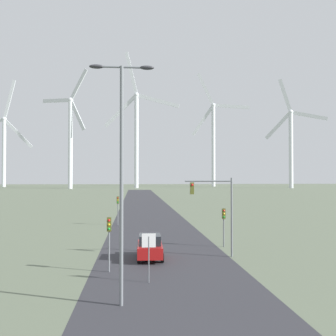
{
  "coord_description": "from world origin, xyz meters",
  "views": [
    {
      "loc": [
        -2.21,
        -10.72,
        6.14
      ],
      "look_at": [
        0.0,
        15.22,
        6.69
      ],
      "focal_mm": 42.0,
      "sensor_mm": 36.0,
      "label": 1
    }
  ],
  "objects_px": {
    "traffic_light_post_near_right": "(224,219)",
    "stop_sign_near": "(149,248)",
    "traffic_light_post_near_left": "(109,232)",
    "wind_turbine_left": "(70,134)",
    "streetlamp": "(122,157)",
    "wind_turbine_far_left": "(4,143)",
    "car_approaching": "(150,247)",
    "wind_turbine_right": "(213,136)",
    "traffic_light_mast_overhead": "(216,202)",
    "wind_turbine_far_right": "(291,140)",
    "traffic_light_post_mid_left": "(118,204)",
    "wind_turbine_center": "(136,130)"
  },
  "relations": [
    {
      "from": "traffic_light_mast_overhead",
      "to": "wind_turbine_far_left",
      "type": "height_order",
      "value": "wind_turbine_far_left"
    },
    {
      "from": "traffic_light_post_mid_left",
      "to": "wind_turbine_center",
      "type": "distance_m",
      "value": 158.56
    },
    {
      "from": "traffic_light_post_near_right",
      "to": "traffic_light_mast_overhead",
      "type": "relative_size",
      "value": 0.55
    },
    {
      "from": "wind_turbine_center",
      "to": "wind_turbine_right",
      "type": "xyz_separation_m",
      "value": [
        46.47,
        27.42,
        -0.19
      ]
    },
    {
      "from": "car_approaching",
      "to": "wind_turbine_right",
      "type": "xyz_separation_m",
      "value": [
        46.25,
        204.03,
        29.48
      ]
    },
    {
      "from": "wind_turbine_far_left",
      "to": "wind_turbine_right",
      "type": "relative_size",
      "value": 0.91
    },
    {
      "from": "streetlamp",
      "to": "wind_turbine_far_right",
      "type": "xyz_separation_m",
      "value": [
        82.16,
        179.93,
        17.9
      ]
    },
    {
      "from": "streetlamp",
      "to": "car_approaching",
      "type": "height_order",
      "value": "streetlamp"
    },
    {
      "from": "streetlamp",
      "to": "wind_turbine_far_right",
      "type": "height_order",
      "value": "wind_turbine_far_right"
    },
    {
      "from": "streetlamp",
      "to": "wind_turbine_far_left",
      "type": "height_order",
      "value": "wind_turbine_far_left"
    },
    {
      "from": "traffic_light_post_near_left",
      "to": "traffic_light_mast_overhead",
      "type": "bearing_deg",
      "value": 27.08
    },
    {
      "from": "wind_turbine_far_left",
      "to": "traffic_light_post_near_left",
      "type": "bearing_deg",
      "value": -70.54
    },
    {
      "from": "stop_sign_near",
      "to": "car_approaching",
      "type": "height_order",
      "value": "stop_sign_near"
    },
    {
      "from": "traffic_light_post_near_left",
      "to": "wind_turbine_left",
      "type": "xyz_separation_m",
      "value": [
        -30.31,
        173.29,
        24.54
      ]
    },
    {
      "from": "streetlamp",
      "to": "traffic_light_post_mid_left",
      "type": "relative_size",
      "value": 3.18
    },
    {
      "from": "wind_turbine_far_right",
      "to": "traffic_light_post_mid_left",
      "type": "bearing_deg",
      "value": -119.3
    },
    {
      "from": "traffic_light_post_near_left",
      "to": "wind_turbine_far_right",
      "type": "xyz_separation_m",
      "value": [
        83.17,
        173.3,
        22.38
      ]
    },
    {
      "from": "car_approaching",
      "to": "wind_turbine_left",
      "type": "relative_size",
      "value": 0.07
    },
    {
      "from": "streetlamp",
      "to": "wind_turbine_far_left",
      "type": "bearing_deg",
      "value": 109.15
    },
    {
      "from": "traffic_light_post_near_right",
      "to": "car_approaching",
      "type": "relative_size",
      "value": 0.8
    },
    {
      "from": "traffic_light_post_near_left",
      "to": "streetlamp",
      "type": "bearing_deg",
      "value": -81.4
    },
    {
      "from": "traffic_light_post_near_right",
      "to": "car_approaching",
      "type": "height_order",
      "value": "traffic_light_post_near_right"
    },
    {
      "from": "stop_sign_near",
      "to": "wind_turbine_far_right",
      "type": "xyz_separation_m",
      "value": [
        80.72,
        175.98,
        22.97
      ]
    },
    {
      "from": "traffic_light_post_near_right",
      "to": "wind_turbine_far_left",
      "type": "bearing_deg",
      "value": 112.5
    },
    {
      "from": "streetlamp",
      "to": "wind_turbine_right",
      "type": "xyz_separation_m",
      "value": [
        48.02,
        214.35,
        23.34
      ]
    },
    {
      "from": "traffic_light_post_near_left",
      "to": "wind_turbine_left",
      "type": "bearing_deg",
      "value": 99.92
    },
    {
      "from": "traffic_light_post_near_right",
      "to": "wind_turbine_center",
      "type": "distance_m",
      "value": 174.49
    },
    {
      "from": "traffic_light_post_near_left",
      "to": "car_approaching",
      "type": "xyz_separation_m",
      "value": [
        2.77,
        3.69,
        -1.66
      ]
    },
    {
      "from": "streetlamp",
      "to": "traffic_light_post_mid_left",
      "type": "height_order",
      "value": "streetlamp"
    },
    {
      "from": "traffic_light_mast_overhead",
      "to": "wind_turbine_far_left",
      "type": "bearing_deg",
      "value": 111.7
    },
    {
      "from": "traffic_light_post_near_right",
      "to": "wind_turbine_far_left",
      "type": "height_order",
      "value": "wind_turbine_far_left"
    },
    {
      "from": "stop_sign_near",
      "to": "car_approaching",
      "type": "distance_m",
      "value": 6.47
    },
    {
      "from": "stop_sign_near",
      "to": "wind_turbine_far_left",
      "type": "xyz_separation_m",
      "value": [
        -76.89,
        213.29,
        23.6
      ]
    },
    {
      "from": "traffic_light_post_near_right",
      "to": "stop_sign_near",
      "type": "bearing_deg",
      "value": -122.42
    },
    {
      "from": "traffic_light_post_near_left",
      "to": "wind_turbine_left",
      "type": "relative_size",
      "value": 0.06
    },
    {
      "from": "streetlamp",
      "to": "wind_turbine_far_right",
      "type": "relative_size",
      "value": 0.2
    },
    {
      "from": "streetlamp",
      "to": "traffic_light_post_near_left",
      "type": "height_order",
      "value": "streetlamp"
    },
    {
      "from": "stop_sign_near",
      "to": "traffic_light_mast_overhead",
      "type": "relative_size",
      "value": 0.47
    },
    {
      "from": "streetlamp",
      "to": "traffic_light_post_near_left",
      "type": "xyz_separation_m",
      "value": [
        -1.0,
        6.64,
        -4.48
      ]
    },
    {
      "from": "streetlamp",
      "to": "traffic_light_mast_overhead",
      "type": "distance_m",
      "value": 12.93
    },
    {
      "from": "streetlamp",
      "to": "wind_turbine_far_right",
      "type": "distance_m",
      "value": 198.62
    },
    {
      "from": "traffic_light_post_near_left",
      "to": "traffic_light_post_near_right",
      "type": "height_order",
      "value": "traffic_light_post_near_left"
    },
    {
      "from": "traffic_light_post_near_right",
      "to": "wind_turbine_far_right",
      "type": "height_order",
      "value": "wind_turbine_far_right"
    },
    {
      "from": "traffic_light_post_near_right",
      "to": "wind_turbine_far_left",
      "type": "xyz_separation_m",
      "value": [
        -83.81,
        202.38,
        23.13
      ]
    },
    {
      "from": "wind_turbine_right",
      "to": "wind_turbine_left",
      "type": "bearing_deg",
      "value": -156.54
    },
    {
      "from": "wind_turbine_center",
      "to": "wind_turbine_right",
      "type": "distance_m",
      "value": 53.96
    },
    {
      "from": "wind_turbine_far_left",
      "to": "wind_turbine_center",
      "type": "xyz_separation_m",
      "value": [
        76.98,
        -30.31,
        4.99
      ]
    },
    {
      "from": "traffic_light_post_mid_left",
      "to": "streetlamp",
      "type": "bearing_deg",
      "value": -87.27
    },
    {
      "from": "wind_turbine_left",
      "to": "car_approaching",
      "type": "bearing_deg",
      "value": -78.96
    },
    {
      "from": "car_approaching",
      "to": "traffic_light_post_near_left",
      "type": "bearing_deg",
      "value": -126.88
    }
  ]
}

